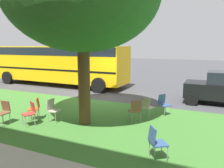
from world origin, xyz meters
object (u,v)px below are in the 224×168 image
at_px(chair_1, 30,112).
at_px(chair_0, 4,111).
at_px(chair_3, 35,107).
at_px(chair_4, 147,106).
at_px(chair_2, 53,108).
at_px(chair_5, 135,109).
at_px(chair_7, 164,103).
at_px(chair_6, 156,141).
at_px(school_bus, 59,62).

bearing_deg(chair_1, chair_0, 18.48).
xyz_separation_m(chair_1, chair_3, (0.28, -0.56, 0.00)).
bearing_deg(chair_0, chair_4, -148.02).
distance_m(chair_2, chair_5, 3.17).
relative_size(chair_1, chair_7, 1.00).
bearing_deg(chair_1, chair_4, -144.93).
bearing_deg(chair_4, chair_7, -125.47).
bearing_deg(chair_2, chair_1, 54.40).
distance_m(chair_4, chair_5, 0.72).
height_order(chair_0, chair_6, same).
distance_m(chair_0, chair_2, 1.79).
height_order(chair_1, school_bus, school_bus).
xyz_separation_m(chair_6, chair_7, (0.62, -3.88, 0.00)).
xyz_separation_m(chair_4, chair_5, (0.26, 0.67, 0.00)).
relative_size(chair_5, school_bus, 0.08).
xyz_separation_m(chair_0, chair_3, (-0.70, -0.89, 0.00)).
relative_size(chair_4, school_bus, 0.08).
bearing_deg(school_bus, chair_4, 149.27).
distance_m(chair_2, chair_7, 4.55).
bearing_deg(school_bus, chair_5, 145.03).
xyz_separation_m(chair_2, chair_6, (-4.33, 1.25, 0.00)).
bearing_deg(chair_0, chair_2, -145.53).
bearing_deg(chair_2, chair_7, -144.66).
relative_size(chair_1, school_bus, 0.08).
relative_size(chair_1, chair_3, 1.00).
bearing_deg(chair_0, chair_1, -161.52).
relative_size(chair_0, chair_5, 1.00).
bearing_deg(chair_3, chair_6, 167.52).
relative_size(chair_3, chair_5, 1.00).
xyz_separation_m(chair_6, school_bus, (9.25, -7.97, 1.24)).
xyz_separation_m(chair_4, chair_6, (-1.14, 3.15, 0.00)).
distance_m(chair_1, chair_6, 4.85).
height_order(chair_4, chair_6, same).
relative_size(chair_0, chair_1, 1.00).
xyz_separation_m(chair_3, chair_4, (-3.96, -2.02, 0.00)).
xyz_separation_m(chair_5, school_bus, (7.85, -5.49, 1.24)).
xyz_separation_m(chair_3, chair_7, (-4.48, -2.75, 0.00)).
distance_m(chair_6, school_bus, 12.28).
height_order(chair_0, chair_4, same).
height_order(chair_6, chair_7, same).
height_order(chair_0, chair_1, same).
distance_m(chair_4, chair_6, 3.35).
bearing_deg(chair_7, school_bus, -25.36).
distance_m(chair_0, chair_5, 4.94).
xyz_separation_m(chair_3, chair_6, (-5.10, 1.13, 0.00)).
distance_m(chair_3, chair_4, 4.44).
bearing_deg(chair_4, school_bus, -30.73).
distance_m(chair_3, chair_5, 3.94).
xyz_separation_m(chair_1, chair_6, (-4.82, 0.57, 0.00)).
distance_m(chair_1, chair_2, 0.84).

